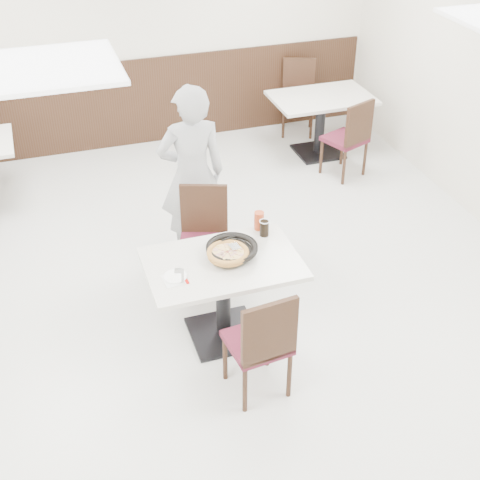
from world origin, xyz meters
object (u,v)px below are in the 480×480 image
object	(u,v)px
main_table	(223,299)
chair_far	(203,243)
bg_chair_right_far	(298,99)
pizza_pan	(232,251)
cola_glass	(264,228)
bg_table_right	(320,125)
red_cup	(259,221)
bg_chair_right_near	(345,137)
pizza	(228,254)
diner_person	(192,175)
chair_near	(257,340)
side_plate	(175,276)

from	to	relation	value
main_table	chair_far	xyz separation A→B (m)	(0.03, 0.70, 0.10)
main_table	bg_chair_right_far	bearing A→B (deg)	59.26
main_table	pizza_pan	bearing A→B (deg)	31.73
cola_glass	bg_table_right	size ratio (longest dim) A/B	0.11
chair_far	red_cup	distance (m)	0.63
red_cup	bg_chair_right_far	size ratio (longest dim) A/B	0.17
main_table	bg_chair_right_near	world-z (taller)	bg_chair_right_near
pizza_pan	bg_table_right	size ratio (longest dim) A/B	0.27
pizza_pan	pizza	bearing A→B (deg)	-130.94
red_cup	diner_person	bearing A→B (deg)	111.31
chair_near	bg_chair_right_near	bearing A→B (deg)	48.06
pizza_pan	pizza	world-z (taller)	pizza
main_table	chair_far	distance (m)	0.71
red_cup	bg_chair_right_near	size ratio (longest dim) A/B	0.17
cola_glass	chair_far	bearing A→B (deg)	132.15
chair_far	cola_glass	xyz separation A→B (m)	(0.40, -0.45, 0.34)
diner_person	side_plate	bearing A→B (deg)	71.76
red_cup	bg_chair_right_near	bearing A→B (deg)	47.87
red_cup	pizza	bearing A→B (deg)	-137.05
main_table	pizza	world-z (taller)	pizza
cola_glass	red_cup	distance (m)	0.11
pizza_pan	side_plate	distance (m)	0.51
bg_chair_right_near	bg_chair_right_far	world-z (taller)	same
pizza_pan	side_plate	world-z (taller)	pizza_pan
side_plate	bg_chair_right_near	world-z (taller)	bg_chair_right_near
pizza	bg_chair_right_near	distance (m)	3.14
diner_person	bg_table_right	bearing A→B (deg)	-139.13
chair_far	cola_glass	bearing A→B (deg)	151.63
main_table	cola_glass	bearing A→B (deg)	30.01
chair_near	red_cup	bearing A→B (deg)	63.82
pizza	diner_person	distance (m)	1.23
chair_far	side_plate	size ratio (longest dim) A/B	5.36
side_plate	diner_person	distance (m)	1.40
pizza	red_cup	world-z (taller)	red_cup
bg_chair_right_near	chair_near	bearing A→B (deg)	-147.64
chair_near	chair_far	bearing A→B (deg)	85.15
main_table	pizza_pan	distance (m)	0.43
chair_near	cola_glass	distance (m)	1.03
chair_near	diner_person	size ratio (longest dim) A/B	0.55
diner_person	bg_chair_right_near	world-z (taller)	diner_person
chair_near	bg_table_right	world-z (taller)	chair_near
main_table	bg_chair_right_near	bearing A→B (deg)	46.46
cola_glass	bg_chair_right_far	distance (m)	3.71
chair_near	side_plate	xyz separation A→B (m)	(-0.46, 0.56, 0.28)
main_table	bg_chair_right_far	xyz separation A→B (m)	(2.11, 3.55, 0.10)
main_table	bg_table_right	size ratio (longest dim) A/B	1.00
chair_far	bg_chair_right_far	distance (m)	3.53
chair_far	diner_person	size ratio (longest dim) A/B	0.55
bg_chair_right_far	diner_person	bearing A→B (deg)	71.11
pizza_pan	pizza	xyz separation A→B (m)	(-0.05, -0.06, 0.02)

